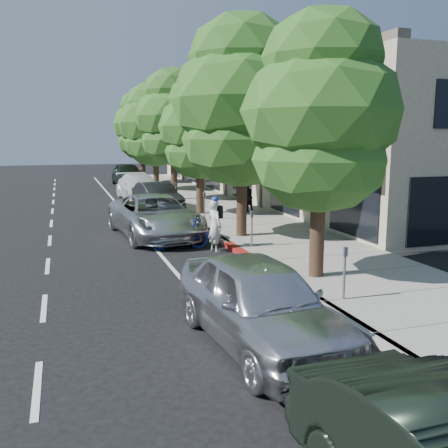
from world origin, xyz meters
name	(u,v)px	position (x,y,z in m)	size (l,w,h in m)	color
ground	(258,266)	(0.00, 0.00, 0.00)	(120.00, 120.00, 0.00)	black
sidewalk	(240,219)	(2.30, 8.00, 0.07)	(4.60, 56.00, 0.15)	gray
curb	(193,222)	(0.00, 8.00, 0.07)	(0.30, 56.00, 0.15)	#9E998E
curb_red_segment	(247,256)	(0.00, 1.00, 0.07)	(0.32, 4.00, 0.15)	maroon
storefront_building	(290,143)	(9.60, 18.00, 3.50)	(10.00, 36.00, 7.00)	beige
street_tree_0	(321,115)	(0.90, -2.00, 4.49)	(4.27, 4.27, 7.22)	black
street_tree_1	(242,103)	(0.90, 4.00, 5.16)	(5.37, 5.37, 8.44)	black
street_tree_2	(200,129)	(0.90, 10.00, 4.32)	(4.08, 4.08, 6.94)	black
street_tree_3	(173,118)	(0.90, 16.00, 5.01)	(4.60, 4.60, 8.00)	black
street_tree_4	(155,125)	(0.90, 22.00, 4.77)	(5.27, 5.27, 7.88)	black
street_tree_5	(142,125)	(0.90, 28.00, 4.83)	(4.76, 4.76, 7.81)	black
cyclist	(215,226)	(-0.70, 2.29, 0.90)	(0.66, 0.43, 1.81)	silver
bicycle	(179,234)	(-1.80, 3.00, 0.55)	(0.73, 2.08, 1.09)	navy
silver_suv	(155,216)	(-2.20, 5.50, 0.83)	(2.76, 5.98, 1.66)	silver
dark_sedan	(157,197)	(-0.84, 12.33, 0.76)	(1.61, 4.61, 1.52)	black
white_pickup	(139,187)	(-1.02, 17.44, 0.81)	(2.26, 5.57, 1.62)	white
dark_suv_far	(128,174)	(-0.51, 27.15, 0.92)	(2.17, 5.38, 1.83)	black
near_car_a	(260,302)	(-2.20, -5.50, 0.85)	(2.00, 4.97, 1.69)	silver
pedestrian	(247,196)	(3.26, 9.68, 0.94)	(0.76, 0.60, 1.57)	black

